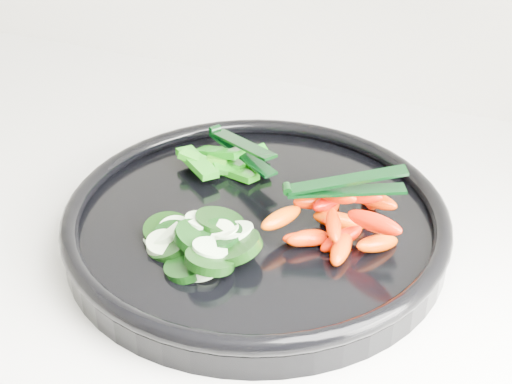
% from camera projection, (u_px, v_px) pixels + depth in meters
% --- Properties ---
extents(veggie_tray, '(0.42, 0.42, 0.04)m').
position_uv_depth(veggie_tray, '(256.00, 222.00, 0.70)').
color(veggie_tray, black).
rests_on(veggie_tray, counter).
extents(cucumber_pile, '(0.14, 0.12, 0.04)m').
position_uv_depth(cucumber_pile, '(199.00, 239.00, 0.65)').
color(cucumber_pile, black).
rests_on(cucumber_pile, veggie_tray).
extents(carrot_pile, '(0.13, 0.14, 0.05)m').
position_uv_depth(carrot_pile, '(339.00, 216.00, 0.67)').
color(carrot_pile, '#F91C00').
rests_on(carrot_pile, veggie_tray).
extents(pepper_pile, '(0.11, 0.10, 0.04)m').
position_uv_depth(pepper_pile, '(225.00, 161.00, 0.77)').
color(pepper_pile, '#116509').
rests_on(pepper_pile, veggie_tray).
extents(tong_carrot, '(0.11, 0.07, 0.02)m').
position_uv_depth(tong_carrot, '(343.00, 186.00, 0.65)').
color(tong_carrot, black).
rests_on(tong_carrot, carrot_pile).
extents(tong_pepper, '(0.10, 0.07, 0.02)m').
position_uv_depth(tong_pepper, '(240.00, 147.00, 0.76)').
color(tong_pepper, black).
rests_on(tong_pepper, pepper_pile).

